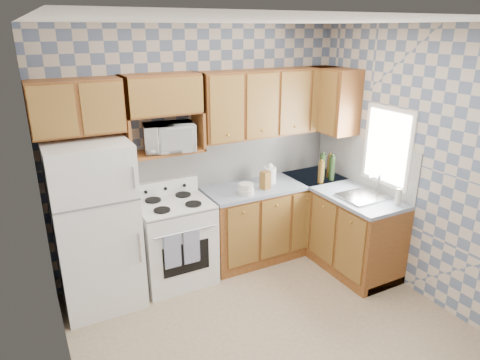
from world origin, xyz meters
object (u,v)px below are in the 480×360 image
object	(u,v)px
stove_body	(175,242)
electric_kettle	(270,175)
refrigerator	(95,226)
microwave	(169,137)

from	to	relation	value
stove_body	electric_kettle	bearing A→B (deg)	2.37
refrigerator	microwave	size ratio (longest dim) A/B	3.28
refrigerator	stove_body	size ratio (longest dim) A/B	1.87
refrigerator	electric_kettle	distance (m)	2.04
stove_body	refrigerator	bearing A→B (deg)	-178.22
microwave	stove_body	bearing A→B (deg)	-95.63
stove_body	electric_kettle	distance (m)	1.35
stove_body	electric_kettle	size ratio (longest dim) A/B	4.81
microwave	electric_kettle	bearing A→B (deg)	6.80
stove_body	microwave	size ratio (longest dim) A/B	1.76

